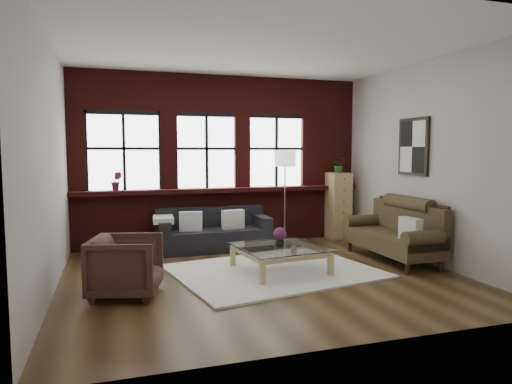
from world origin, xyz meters
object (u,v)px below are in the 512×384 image
object	(u,v)px
dark_sofa	(214,230)
vintage_settee	(392,229)
armchair	(126,266)
floor_lamp	(285,194)
drawer_chest	(338,206)
vase	(280,241)
coffee_table	(280,259)

from	to	relation	value
dark_sofa	vintage_settee	world-z (taller)	vintage_settee
armchair	floor_lamp	distance (m)	3.77
armchair	floor_lamp	xyz separation A→B (m)	(2.96, 2.26, 0.60)
armchair	drawer_chest	xyz separation A→B (m)	(4.22, 2.52, 0.30)
armchair	vintage_settee	bearing A→B (deg)	-67.30
vintage_settee	vase	bearing A→B (deg)	-176.27
vintage_settee	floor_lamp	distance (m)	2.12
dark_sofa	vase	size ratio (longest dim) A/B	13.80
coffee_table	floor_lamp	xyz separation A→B (m)	(0.77, 1.79, 0.78)
dark_sofa	vase	distance (m)	1.90
vintage_settee	vase	size ratio (longest dim) A/B	13.24
dark_sofa	floor_lamp	distance (m)	1.50
coffee_table	vase	xyz separation A→B (m)	(0.00, 0.00, 0.27)
coffee_table	drawer_chest	world-z (taller)	drawer_chest
coffee_table	vase	world-z (taller)	vase
armchair	floor_lamp	size ratio (longest dim) A/B	0.42
floor_lamp	armchair	bearing A→B (deg)	-142.65
coffee_table	floor_lamp	distance (m)	2.10
armchair	coffee_table	size ratio (longest dim) A/B	0.69
coffee_table	drawer_chest	size ratio (longest dim) A/B	0.88
floor_lamp	vase	bearing A→B (deg)	-113.23
dark_sofa	coffee_table	world-z (taller)	dark_sofa
dark_sofa	drawer_chest	world-z (taller)	drawer_chest
dark_sofa	drawer_chest	bearing A→B (deg)	5.48
vintage_settee	coffee_table	bearing A→B (deg)	-176.27
dark_sofa	drawer_chest	size ratio (longest dim) A/B	1.49
dark_sofa	floor_lamp	world-z (taller)	floor_lamp
drawer_chest	dark_sofa	bearing A→B (deg)	-174.52
vintage_settee	coffee_table	world-z (taller)	vintage_settee
dark_sofa	vintage_settee	size ratio (longest dim) A/B	1.04
vintage_settee	dark_sofa	bearing A→B (deg)	147.16
vintage_settee	armchair	distance (m)	4.22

